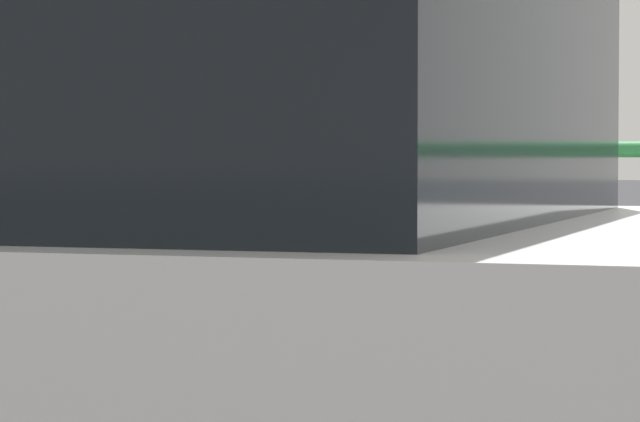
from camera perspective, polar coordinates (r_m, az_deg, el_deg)
parking_meter at (r=4.18m, az=-5.23°, el=1.39°), size 0.15×0.16×1.49m
pedestrian_at_meter at (r=4.12m, az=2.57°, el=0.69°), size 0.62×0.72×1.72m
background_railing at (r=5.83m, az=5.01°, el=-0.69°), size 24.06×0.06×1.15m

